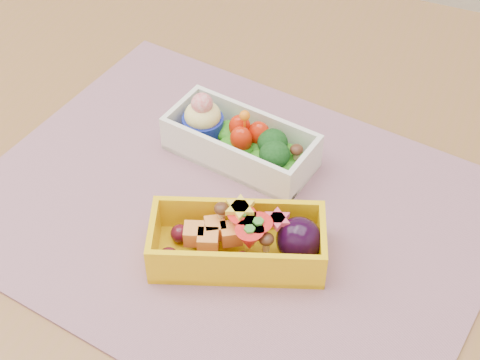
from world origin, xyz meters
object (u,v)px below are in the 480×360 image
at_px(placemat, 230,211).
at_px(bento_white, 240,141).
at_px(bento_yellow, 241,241).
at_px(table, 285,270).

height_order(placemat, bento_white, bento_white).
distance_m(bento_white, bento_yellow, 0.13).
xyz_separation_m(table, bento_yellow, (-0.02, -0.08, 0.12)).
height_order(table, bento_white, bento_white).
xyz_separation_m(bento_white, bento_yellow, (0.05, -0.12, 0.00)).
bearing_deg(bento_white, placemat, -64.46).
relative_size(placemat, bento_white, 2.99).
relative_size(table, bento_white, 7.75).
bearing_deg(bento_yellow, table, 57.81).
height_order(placemat, bento_yellow, bento_yellow).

